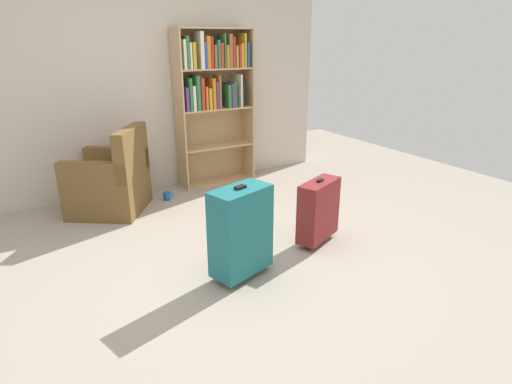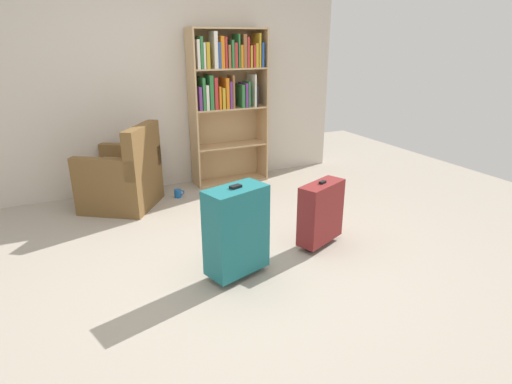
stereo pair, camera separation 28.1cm
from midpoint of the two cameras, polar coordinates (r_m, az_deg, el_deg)
ground_plane at (r=3.49m, az=-4.54°, el=-9.70°), size 8.00×8.00×0.00m
back_wall at (r=5.16m, az=-16.23°, el=14.56°), size 4.57×0.10×2.60m
bookshelf at (r=5.19m, az=-7.58°, el=13.44°), size 0.93×0.33×1.86m
armchair at (r=4.69m, az=-20.78°, el=1.21°), size 0.97×0.97×0.90m
mug at (r=4.91m, az=-13.70°, el=-0.55°), size 0.12×0.08×0.10m
suitcase_dark_red at (r=3.70m, az=6.39°, el=-2.51°), size 0.50×0.35×0.60m
suitcase_teal at (r=3.14m, az=-4.66°, el=-5.35°), size 0.52×0.37×0.74m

